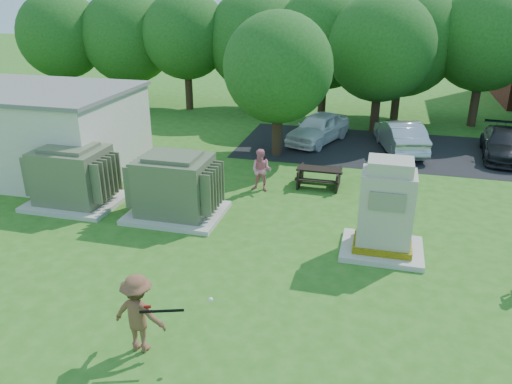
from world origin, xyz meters
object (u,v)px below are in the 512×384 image
(transformer_left, at_px, (73,177))
(batter, at_px, (139,314))
(transformer_right, at_px, (175,187))
(car_silver_a, at_px, (400,136))
(car_dark, at_px, (504,144))
(car_white, at_px, (318,128))
(picnic_table, at_px, (319,175))
(person_at_picnic, at_px, (261,170))
(generator_cabinet, at_px, (386,213))

(transformer_left, bearing_deg, batter, -48.19)
(transformer_right, xyz_separation_m, car_silver_a, (7.05, 8.90, -0.26))
(transformer_right, height_order, car_silver_a, transformer_right)
(transformer_right, xyz_separation_m, batter, (1.86, -6.22, -0.11))
(transformer_left, bearing_deg, car_dark, 31.02)
(batter, relative_size, car_white, 0.42)
(picnic_table, bearing_deg, car_white, 98.43)
(transformer_left, height_order, car_silver_a, transformer_left)
(batter, bearing_deg, person_at_picnic, -88.93)
(picnic_table, relative_size, car_dark, 0.39)
(generator_cabinet, height_order, person_at_picnic, generator_cabinet)
(car_white, bearing_deg, batter, -75.15)
(transformer_left, distance_m, generator_cabinet, 10.27)
(transformer_left, relative_size, car_silver_a, 0.70)
(transformer_left, distance_m, car_silver_a, 13.96)
(car_white, height_order, car_dark, car_white)
(transformer_left, xyz_separation_m, person_at_picnic, (5.87, 2.72, -0.19))
(car_dark, bearing_deg, generator_cabinet, -110.98)
(transformer_right, xyz_separation_m, person_at_picnic, (2.17, 2.72, -0.19))
(transformer_right, relative_size, batter, 1.74)
(picnic_table, xyz_separation_m, person_at_picnic, (-1.96, -0.98, 0.35))
(car_dark, bearing_deg, car_white, -176.83)
(generator_cabinet, xyz_separation_m, person_at_picnic, (-4.37, 3.52, -0.41))
(picnic_table, bearing_deg, transformer_right, -138.18)
(transformer_right, relative_size, picnic_table, 1.84)
(transformer_left, height_order, transformer_right, same)
(generator_cabinet, height_order, batter, generator_cabinet)
(car_silver_a, height_order, car_dark, car_silver_a)
(batter, distance_m, car_silver_a, 15.99)
(car_silver_a, distance_m, car_dark, 4.32)
(transformer_left, relative_size, batter, 1.74)
(transformer_right, height_order, picnic_table, transformer_right)
(car_silver_a, bearing_deg, picnic_table, 46.78)
(transformer_right, distance_m, generator_cabinet, 6.58)
(car_white, distance_m, car_silver_a, 3.78)
(transformer_left, bearing_deg, car_white, 53.15)
(batter, height_order, car_white, batter)
(batter, height_order, person_at_picnic, batter)
(transformer_right, bearing_deg, batter, -73.35)
(batter, bearing_deg, transformer_right, -70.32)
(transformer_left, xyz_separation_m, car_white, (6.99, 9.33, -0.27))
(picnic_table, distance_m, batter, 10.18)
(transformer_left, relative_size, transformer_right, 1.00)
(generator_cabinet, xyz_separation_m, car_dark, (4.83, 9.87, -0.59))
(batter, distance_m, car_dark, 17.99)
(generator_cabinet, bearing_deg, car_silver_a, 86.94)
(transformer_left, xyz_separation_m, generator_cabinet, (10.23, -0.81, 0.22))
(generator_cabinet, xyz_separation_m, car_white, (-3.24, 10.14, -0.50))
(transformer_right, bearing_deg, person_at_picnic, 51.44)
(transformer_left, height_order, batter, transformer_left)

